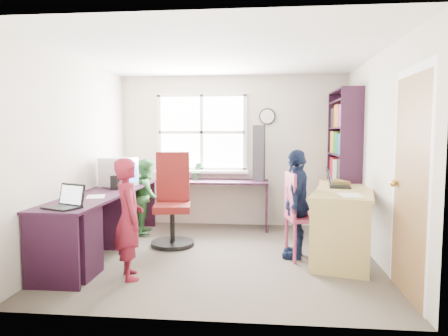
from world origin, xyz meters
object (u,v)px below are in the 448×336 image
object	(u,v)px
cd_tower	(259,153)
laptop_right	(335,182)
l_desk	(108,222)
bookshelf	(343,167)
right_desk	(343,209)
wooden_chair	(300,212)
potted_plant	(197,171)
laptop_left	(66,202)
person_red	(129,218)
person_navy	(297,204)
swivel_chair	(173,205)
crt_monitor	(119,172)
person_green	(147,196)

from	to	relation	value
cd_tower	laptop_right	bearing A→B (deg)	-39.62
l_desk	bookshelf	bearing A→B (deg)	26.43
right_desk	wooden_chair	bearing A→B (deg)	-158.16
laptop_right	potted_plant	world-z (taller)	laptop_right
laptop_left	person_red	xyz separation A→B (m)	(0.58, 0.16, -0.19)
l_desk	person_navy	distance (m)	2.23
swivel_chair	crt_monitor	size ratio (longest dim) A/B	2.62
crt_monitor	potted_plant	xyz separation A→B (m)	(0.93, 0.95, -0.07)
wooden_chair	cd_tower	size ratio (longest dim) A/B	1.20
crt_monitor	laptop_left	distance (m)	1.54
laptop_left	cd_tower	distance (m)	3.09
l_desk	cd_tower	xyz separation A→B (m)	(1.73, 1.73, 0.72)
crt_monitor	person_red	size ratio (longest dim) A/B	0.38
laptop_left	person_red	world-z (taller)	person_red
bookshelf	laptop_right	world-z (taller)	bookshelf
laptop_right	person_red	bearing A→B (deg)	122.49
bookshelf	cd_tower	distance (m)	1.26
person_red	swivel_chair	bearing A→B (deg)	-34.71
laptop_left	person_navy	distance (m)	2.57
person_green	person_navy	world-z (taller)	person_navy
bookshelf	laptop_left	bearing A→B (deg)	-145.14
person_green	person_navy	distance (m)	2.32
wooden_chair	bookshelf	bearing A→B (deg)	48.03
right_desk	cd_tower	world-z (taller)	cd_tower
crt_monitor	person_red	world-z (taller)	person_red
right_desk	laptop_right	size ratio (longest dim) A/B	4.13
right_desk	crt_monitor	xyz separation A→B (m)	(-2.92, 0.49, 0.36)
person_red	person_green	distance (m)	1.86
swivel_chair	cd_tower	distance (m)	1.64
swivel_chair	laptop_right	size ratio (longest dim) A/B	3.31
potted_plant	laptop_left	bearing A→B (deg)	-110.10
swivel_chair	laptop_left	distance (m)	1.64
l_desk	laptop_left	world-z (taller)	laptop_left
bookshelf	cd_tower	world-z (taller)	bookshelf
wooden_chair	person_navy	size ratio (longest dim) A/B	0.79
cd_tower	person_navy	xyz separation A→B (m)	(0.46, -1.39, -0.53)
right_desk	laptop_right	xyz separation A→B (m)	(-0.06, 0.28, 0.28)
right_desk	bookshelf	size ratio (longest dim) A/B	0.73
potted_plant	person_red	distance (m)	2.36
person_green	crt_monitor	bearing A→B (deg)	140.94
right_desk	person_navy	bearing A→B (deg)	-164.32
person_navy	l_desk	bearing A→B (deg)	-72.08
bookshelf	wooden_chair	xyz separation A→B (m)	(-0.72, -1.19, -0.45)
swivel_chair	person_navy	bearing A→B (deg)	-23.68
swivel_chair	person_green	size ratio (longest dim) A/B	1.11
l_desk	person_green	xyz separation A→B (m)	(0.09, 1.30, 0.10)
person_navy	potted_plant	bearing A→B (deg)	-125.93
l_desk	wooden_chair	size ratio (longest dim) A/B	2.87
laptop_right	cd_tower	bearing A→B (deg)	46.33
right_desk	wooden_chair	size ratio (longest dim) A/B	1.49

